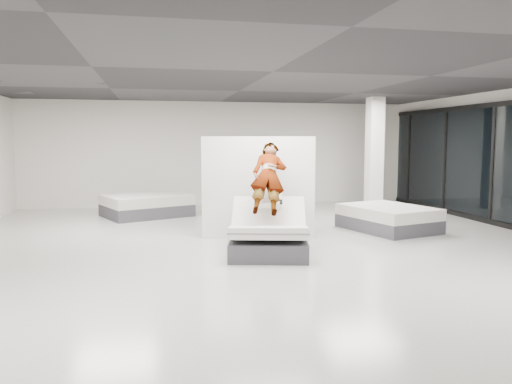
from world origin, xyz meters
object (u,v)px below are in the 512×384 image
flat_bed_right_far (388,218)px  flat_bed_left_far (147,205)px  column (374,155)px  divider_panel (258,188)px  remote (281,202)px  hero_bed (269,235)px  person (269,188)px

flat_bed_right_far → flat_bed_left_far: size_ratio=0.90×
flat_bed_left_far → column: column is taller
divider_panel → flat_bed_left_far: (-2.29, 3.57, -0.76)m
flat_bed_right_far → divider_panel: bearing=-173.5°
remote → flat_bed_right_far: remote is taller
hero_bed → remote: bearing=-22.4°
divider_panel → remote: bearing=-72.6°
person → column: bearing=59.4°
hero_bed → flat_bed_left_far: 5.39m
person → flat_bed_right_far: bearing=37.8°
divider_panel → flat_bed_left_far: divider_panel is taller
hero_bed → flat_bed_left_far: hero_bed is taller
hero_bed → divider_panel: (0.09, 1.36, 0.72)m
hero_bed → flat_bed_left_far: size_ratio=0.80×
person → flat_bed_right_far: person is taller
divider_panel → column: (3.97, 3.09, 0.55)m
hero_bed → flat_bed_left_far: bearing=114.0°
flat_bed_right_far → flat_bed_left_far: bearing=149.0°
person → divider_panel: divider_panel is taller
flat_bed_right_far → flat_bed_left_far: 6.25m
divider_panel → column: bearing=50.8°
hero_bed → column: column is taller
hero_bed → flat_bed_right_far: size_ratio=0.88×
hero_bed → remote: hero_bed is taller
hero_bed → remote: size_ratio=14.54×
hero_bed → flat_bed_right_far: (3.16, 1.71, -0.06)m
flat_bed_left_far → person: bearing=-63.8°
divider_panel → column: 5.06m
person → column: size_ratio=0.54×
hero_bed → person: size_ratio=1.17×
column → flat_bed_left_far: bearing=175.6°
remote → flat_bed_left_far: size_ratio=0.05×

